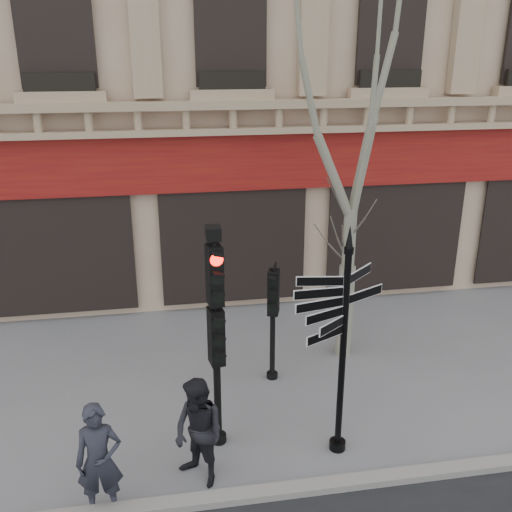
{
  "coord_description": "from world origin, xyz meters",
  "views": [
    {
      "loc": [
        -1.6,
        -7.7,
        5.99
      ],
      "look_at": [
        -0.19,
        0.6,
        2.9
      ],
      "focal_mm": 40.0,
      "sensor_mm": 36.0,
      "label": 1
    }
  ],
  "objects_px": {
    "pedestrian_a": "(99,461)",
    "pedestrian_b": "(199,433)",
    "plane_tree": "(358,89)",
    "fingerpost": "(346,306)",
    "traffic_signal_main": "(215,313)",
    "traffic_signal_secondary": "(273,304)"
  },
  "relations": [
    {
      "from": "traffic_signal_main",
      "to": "plane_tree",
      "type": "xyz_separation_m",
      "value": [
        2.84,
        2.37,
        3.0
      ]
    },
    {
      "from": "traffic_signal_secondary",
      "to": "pedestrian_a",
      "type": "bearing_deg",
      "value": -116.14
    },
    {
      "from": "traffic_signal_secondary",
      "to": "pedestrian_a",
      "type": "height_order",
      "value": "traffic_signal_secondary"
    },
    {
      "from": "plane_tree",
      "to": "pedestrian_a",
      "type": "height_order",
      "value": "plane_tree"
    },
    {
      "from": "traffic_signal_main",
      "to": "traffic_signal_secondary",
      "type": "relative_size",
      "value": 1.62
    },
    {
      "from": "traffic_signal_secondary",
      "to": "plane_tree",
      "type": "xyz_separation_m",
      "value": [
        1.62,
        0.65,
        3.74
      ]
    },
    {
      "from": "plane_tree",
      "to": "pedestrian_a",
      "type": "bearing_deg",
      "value": -141.75
    },
    {
      "from": "plane_tree",
      "to": "pedestrian_b",
      "type": "xyz_separation_m",
      "value": [
        -3.2,
        -3.2,
        -4.46
      ]
    },
    {
      "from": "fingerpost",
      "to": "traffic_signal_secondary",
      "type": "bearing_deg",
      "value": 89.07
    },
    {
      "from": "fingerpost",
      "to": "traffic_signal_main",
      "type": "xyz_separation_m",
      "value": [
        -1.84,
        0.49,
        -0.2
      ]
    },
    {
      "from": "fingerpost",
      "to": "pedestrian_b",
      "type": "height_order",
      "value": "fingerpost"
    },
    {
      "from": "pedestrian_a",
      "to": "pedestrian_b",
      "type": "distance_m",
      "value": 1.4
    },
    {
      "from": "pedestrian_b",
      "to": "traffic_signal_main",
      "type": "bearing_deg",
      "value": 117.0
    },
    {
      "from": "plane_tree",
      "to": "pedestrian_a",
      "type": "xyz_separation_m",
      "value": [
        -4.54,
        -3.58,
        -4.45
      ]
    },
    {
      "from": "traffic_signal_secondary",
      "to": "pedestrian_a",
      "type": "distance_m",
      "value": 4.2
    },
    {
      "from": "traffic_signal_secondary",
      "to": "plane_tree",
      "type": "relative_size",
      "value": 0.3
    },
    {
      "from": "pedestrian_a",
      "to": "pedestrian_b",
      "type": "height_order",
      "value": "pedestrian_a"
    },
    {
      "from": "plane_tree",
      "to": "pedestrian_a",
      "type": "relative_size",
      "value": 4.46
    },
    {
      "from": "traffic_signal_main",
      "to": "pedestrian_a",
      "type": "xyz_separation_m",
      "value": [
        -1.7,
        -1.22,
        -1.45
      ]
    },
    {
      "from": "traffic_signal_main",
      "to": "pedestrian_b",
      "type": "height_order",
      "value": "traffic_signal_main"
    },
    {
      "from": "plane_tree",
      "to": "fingerpost",
      "type": "bearing_deg",
      "value": -109.34
    },
    {
      "from": "traffic_signal_main",
      "to": "pedestrian_b",
      "type": "distance_m",
      "value": 1.72
    }
  ]
}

